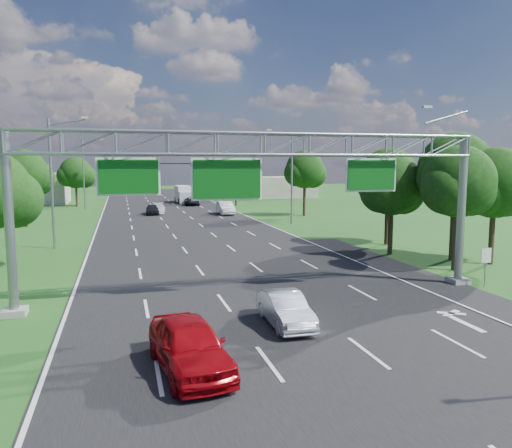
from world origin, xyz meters
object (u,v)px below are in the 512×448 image
object	(u,v)px
regulatory_sign	(486,259)
traffic_signal	(214,173)
sign_gantry	(264,157)
box_truck	(183,195)
silver_sedan	(285,309)
red_coupe	(190,345)

from	to	relation	value
regulatory_sign	traffic_signal	distance (m)	54.37
sign_gantry	regulatory_sign	distance (m)	13.25
sign_gantry	traffic_signal	bearing A→B (deg)	82.32
traffic_signal	box_truck	bearing A→B (deg)	113.10
sign_gantry	regulatory_sign	bearing A→B (deg)	-4.83
silver_sedan	box_truck	distance (m)	66.10
silver_sedan	regulatory_sign	bearing A→B (deg)	15.43
sign_gantry	box_truck	size ratio (longest dim) A/B	3.15
regulatory_sign	red_coupe	xyz separation A→B (m)	(-16.79, -6.81, -0.67)
traffic_signal	silver_sedan	world-z (taller)	traffic_signal
traffic_signal	red_coupe	xyz separation A→B (m)	(-11.87, -60.83, -4.33)
red_coupe	regulatory_sign	bearing A→B (deg)	14.64
sign_gantry	traffic_signal	xyz separation A→B (m)	(7.15, 53.00, -1.72)
traffic_signal	red_coupe	size ratio (longest dim) A/B	2.47
red_coupe	box_truck	distance (m)	69.96
sign_gantry	silver_sedan	bearing A→B (deg)	-94.58
red_coupe	sign_gantry	bearing A→B (deg)	51.46
red_coupe	silver_sedan	xyz separation A→B (m)	(4.38, 3.49, -0.17)
sign_gantry	red_coupe	size ratio (longest dim) A/B	4.76
regulatory_sign	silver_sedan	distance (m)	12.88
traffic_signal	red_coupe	world-z (taller)	traffic_signal
regulatory_sign	red_coupe	bearing A→B (deg)	-157.93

